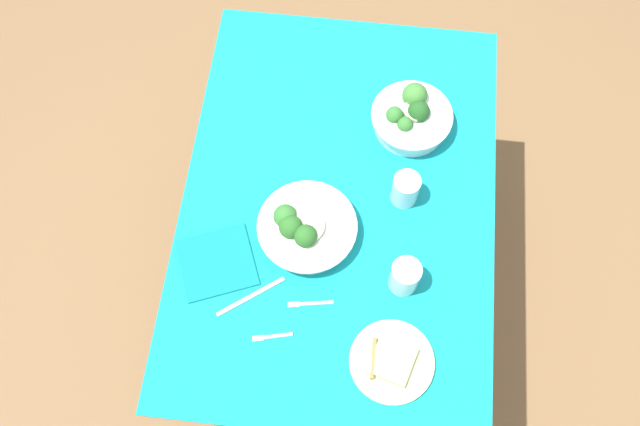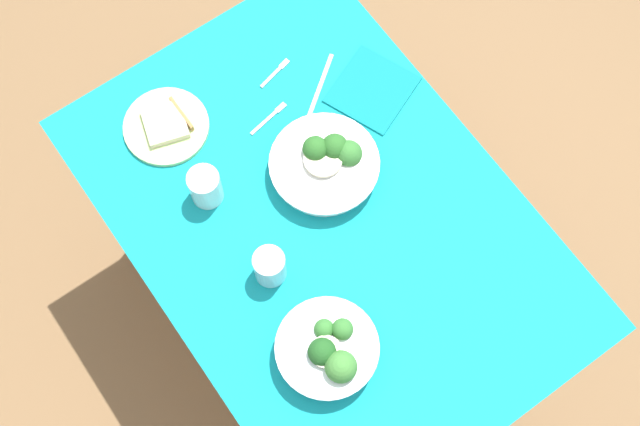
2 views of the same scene
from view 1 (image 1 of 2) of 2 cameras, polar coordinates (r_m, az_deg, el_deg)
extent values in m
plane|color=brown|center=(2.50, 1.11, -6.36)|extent=(6.00, 6.00, 0.00)
cube|color=teal|center=(1.79, 1.53, 0.96)|extent=(1.18, 0.81, 0.01)
cube|color=tan|center=(1.81, 1.52, 0.75)|extent=(1.14, 0.79, 0.02)
cylinder|color=tan|center=(2.40, -4.92, 8.42)|extent=(0.07, 0.07, 0.72)
cylinder|color=tan|center=(2.06, -9.12, -15.31)|extent=(0.07, 0.07, 0.72)
cylinder|color=tan|center=(2.39, 9.99, 6.90)|extent=(0.07, 0.07, 0.72)
cylinder|color=white|center=(1.89, 7.51, 7.55)|extent=(0.19, 0.19, 0.05)
cylinder|color=white|center=(1.87, 7.62, 8.02)|extent=(0.22, 0.22, 0.01)
sphere|color=#33702D|center=(1.85, 6.18, 8.08)|extent=(0.05, 0.05, 0.05)
sphere|color=#3D7A33|center=(1.88, 7.85, 9.63)|extent=(0.07, 0.07, 0.07)
sphere|color=#33702D|center=(1.84, 7.06, 7.28)|extent=(0.04, 0.04, 0.04)
sphere|color=#1E511E|center=(1.86, 8.17, 8.31)|extent=(0.06, 0.06, 0.06)
cylinder|color=beige|center=(1.86, 7.96, 8.43)|extent=(0.07, 0.07, 0.01)
cylinder|color=white|center=(1.73, -1.06, -1.42)|extent=(0.22, 0.22, 0.04)
cylinder|color=white|center=(1.71, -1.07, -1.09)|extent=(0.25, 0.25, 0.01)
sphere|color=#1E511E|center=(1.69, -1.16, -2.11)|extent=(0.05, 0.05, 0.05)
sphere|color=#33702D|center=(1.71, -2.89, -0.26)|extent=(0.06, 0.06, 0.06)
sphere|color=#286023|center=(1.69, -2.43, -1.16)|extent=(0.06, 0.06, 0.06)
sphere|color=#286023|center=(1.68, -1.20, -1.91)|extent=(0.06, 0.06, 0.06)
cylinder|color=beige|center=(1.70, -1.09, -1.07)|extent=(0.09, 0.09, 0.01)
cylinder|color=#B7D684|center=(1.66, 5.96, -12.15)|extent=(0.20, 0.20, 0.01)
cube|color=beige|center=(1.64, 6.01, -12.05)|extent=(0.12, 0.12, 0.02)
cube|color=#9E703D|center=(1.64, 4.43, -11.90)|extent=(0.10, 0.01, 0.02)
cylinder|color=silver|center=(1.67, 7.03, -5.24)|extent=(0.07, 0.07, 0.10)
cylinder|color=silver|center=(1.77, 7.08, 1.97)|extent=(0.07, 0.07, 0.09)
cube|color=#B7B7BC|center=(1.67, -3.46, -10.11)|extent=(0.02, 0.07, 0.00)
cube|color=#B7B7BC|center=(1.67, -5.14, -10.30)|extent=(0.02, 0.03, 0.00)
cube|color=#B7B7BC|center=(1.69, -0.30, -7.48)|extent=(0.02, 0.08, 0.00)
cube|color=#B7B7BC|center=(1.69, -2.20, -7.59)|extent=(0.02, 0.03, 0.00)
cube|color=#B7B7BC|center=(1.70, -5.75, -6.90)|extent=(0.12, 0.16, 0.00)
cube|color=#0F777D|center=(1.74, -8.51, -4.07)|extent=(0.23, 0.23, 0.01)
camera|label=2|loc=(1.37, 60.12, 64.80)|focal=49.50mm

